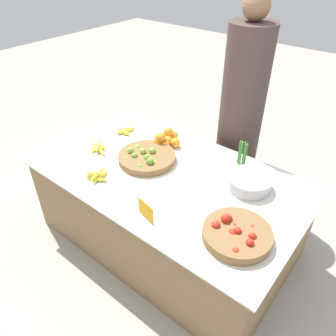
{
  "coord_description": "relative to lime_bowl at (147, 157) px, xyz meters",
  "views": [
    {
      "loc": [
        1.15,
        -1.42,
        1.99
      ],
      "look_at": [
        0.0,
        0.0,
        0.68
      ],
      "focal_mm": 35.0,
      "sensor_mm": 36.0,
      "label": 1
    }
  ],
  "objects": [
    {
      "name": "price_sign",
      "position": [
        0.4,
        -0.44,
        0.03
      ],
      "size": [
        0.14,
        0.04,
        0.11
      ],
      "rotation": [
        0.0,
        0.0,
        -0.21
      ],
      "color": "orange",
      "rests_on": "market_table"
    },
    {
      "name": "veg_bundle",
      "position": [
        0.56,
        0.39,
        0.06
      ],
      "size": [
        0.07,
        0.04,
        0.19
      ],
      "color": "#428438",
      "rests_on": "market_table"
    },
    {
      "name": "metal_bowl",
      "position": [
        0.73,
        0.19,
        0.01
      ],
      "size": [
        0.29,
        0.29,
        0.08
      ],
      "color": "#B7B7BF",
      "rests_on": "market_table"
    },
    {
      "name": "lime_bowl",
      "position": [
        0.0,
        0.0,
        0.0
      ],
      "size": [
        0.42,
        0.42,
        0.09
      ],
      "color": "olive",
      "rests_on": "market_table"
    },
    {
      "name": "vendor_person",
      "position": [
        0.32,
        0.8,
        0.12
      ],
      "size": [
        0.35,
        0.35,
        1.69
      ],
      "color": "#473833",
      "rests_on": "ground_plane"
    },
    {
      "name": "banana_bunch_front_left",
      "position": [
        -0.42,
        0.2,
        -0.01
      ],
      "size": [
        0.15,
        0.18,
        0.04
      ],
      "color": "yellow",
      "rests_on": "market_table"
    },
    {
      "name": "banana_bunch_middle_left",
      "position": [
        -0.11,
        -0.37,
        -0.0
      ],
      "size": [
        0.17,
        0.17,
        0.06
      ],
      "color": "yellow",
      "rests_on": "market_table"
    },
    {
      "name": "market_table",
      "position": [
        0.22,
        -0.03,
        -0.35
      ],
      "size": [
        1.88,
        1.1,
        0.63
      ],
      "color": "olive",
      "rests_on": "ground_plane"
    },
    {
      "name": "orange_pile",
      "position": [
        -0.03,
        0.26,
        0.02
      ],
      "size": [
        0.21,
        0.24,
        0.13
      ],
      "color": "orange",
      "rests_on": "market_table"
    },
    {
      "name": "banana_bunch_middle_right",
      "position": [
        -0.39,
        -0.13,
        -0.01
      ],
      "size": [
        0.21,
        0.15,
        0.05
      ],
      "color": "yellow",
      "rests_on": "market_table"
    },
    {
      "name": "ground_plane",
      "position": [
        0.22,
        -0.03,
        -0.66
      ],
      "size": [
        12.0,
        12.0,
        0.0
      ],
      "primitive_type": "plane",
      "color": "#ADA599"
    },
    {
      "name": "tomato_basket",
      "position": [
        0.89,
        -0.25,
        0.0
      ],
      "size": [
        0.38,
        0.38,
        0.1
      ],
      "color": "olive",
      "rests_on": "market_table"
    }
  ]
}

